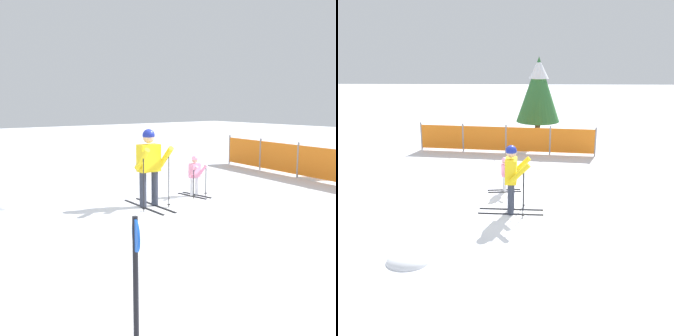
% 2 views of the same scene
% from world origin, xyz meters
% --- Properties ---
extents(ground_plane, '(60.00, 60.00, 0.00)m').
position_xyz_m(ground_plane, '(0.00, 0.00, 0.00)').
color(ground_plane, white).
extents(skier_adult, '(1.59, 0.72, 1.67)m').
position_xyz_m(skier_adult, '(-0.12, -0.10, 0.99)').
color(skier_adult, black).
rests_on(skier_adult, ground_plane).
extents(skier_child, '(0.93, 0.50, 0.98)m').
position_xyz_m(skier_child, '(-0.33, 1.37, 0.56)').
color(skier_child, black).
rests_on(skier_child, ground_plane).
extents(safety_fence, '(6.46, 0.82, 1.05)m').
position_xyz_m(safety_fence, '(-0.40, 5.47, 0.53)').
color(safety_fence, gray).
rests_on(safety_fence, ground_plane).
extents(trail_marker, '(0.27, 0.12, 1.27)m').
position_xyz_m(trail_marker, '(4.22, -3.24, 0.79)').
color(trail_marker, black).
rests_on(trail_marker, ground_plane).
extents(snow_mound, '(0.83, 0.71, 0.33)m').
position_xyz_m(snow_mound, '(-2.05, -2.54, 0.00)').
color(snow_mound, white).
rests_on(snow_mound, ground_plane).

